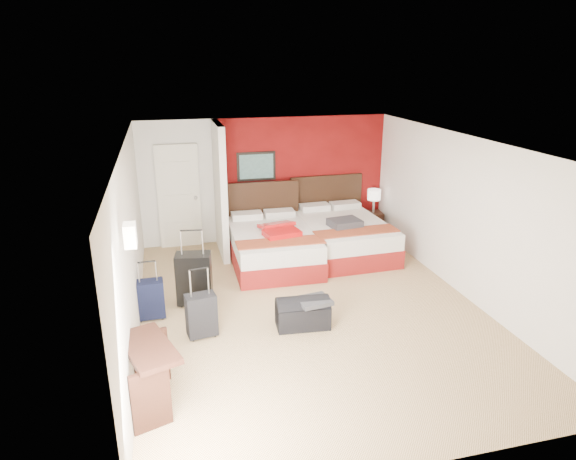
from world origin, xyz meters
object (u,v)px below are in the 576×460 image
object	(u,v)px
bed_left	(273,247)
bed_right	(344,237)
duffel_bag	(303,314)
suitcase_black	(194,280)
desk	(151,375)
suitcase_charcoal	(202,317)
suitcase_navy	(150,301)
nightstand	(372,224)
red_suitcase_open	(279,229)
table_lamp	(374,201)

from	to	relation	value
bed_left	bed_right	bearing A→B (deg)	8.69
duffel_bag	suitcase_black	bearing A→B (deg)	147.28
suitcase_black	desk	world-z (taller)	suitcase_black
suitcase_charcoal	suitcase_navy	size ratio (longest dim) A/B	1.05
bed_left	suitcase_black	xyz separation A→B (m)	(-1.50, -1.28, 0.08)
desk	suitcase_navy	bearing A→B (deg)	72.14
suitcase_charcoal	desk	bearing A→B (deg)	-124.65
bed_left	suitcase_charcoal	bearing A→B (deg)	-121.90
bed_right	nightstand	xyz separation A→B (m)	(0.94, 0.79, -0.06)
suitcase_black	suitcase_navy	world-z (taller)	suitcase_black
bed_right	suitcase_navy	xyz separation A→B (m)	(-3.61, -1.78, -0.04)
bed_right	desk	xyz separation A→B (m)	(-3.58, -3.79, 0.05)
red_suitcase_open	desk	xyz separation A→B (m)	(-2.23, -3.50, -0.31)
bed_left	table_lamp	world-z (taller)	table_lamp
bed_right	suitcase_navy	size ratio (longest dim) A/B	3.83
bed_right	red_suitcase_open	size ratio (longest dim) A/B	2.53
red_suitcase_open	nightstand	bearing A→B (deg)	14.77
bed_left	suitcase_black	distance (m)	1.98
nightstand	table_lamp	xyz separation A→B (m)	(0.00, 0.00, 0.50)
bed_left	red_suitcase_open	world-z (taller)	red_suitcase_open
table_lamp	duffel_bag	size ratio (longest dim) A/B	0.66
table_lamp	suitcase_black	bearing A→B (deg)	-149.90
suitcase_navy	duffel_bag	xyz separation A→B (m)	(2.07, -0.76, -0.09)
nightstand	desk	distance (m)	6.43
red_suitcase_open	suitcase_navy	world-z (taller)	red_suitcase_open
red_suitcase_open	suitcase_charcoal	bearing A→B (deg)	-136.50
table_lamp	desk	xyz separation A→B (m)	(-4.52, -4.58, -0.39)
bed_right	desk	bearing A→B (deg)	-135.42
desk	duffel_bag	bearing A→B (deg)	12.56
suitcase_black	table_lamp	bearing A→B (deg)	39.77
red_suitcase_open	duffel_bag	bearing A→B (deg)	-105.21
bed_right	suitcase_navy	world-z (taller)	bed_right
suitcase_charcoal	duffel_bag	xyz separation A→B (m)	(1.40, -0.08, -0.11)
nightstand	suitcase_black	size ratio (longest dim) A/B	0.66
bed_left	table_lamp	size ratio (longest dim) A/B	4.30
red_suitcase_open	bed_right	bearing A→B (deg)	1.70
bed_left	duffel_bag	size ratio (longest dim) A/B	2.85
bed_right	nightstand	world-z (taller)	bed_right
nightstand	bed_left	bearing A→B (deg)	-152.46
suitcase_charcoal	duffel_bag	size ratio (longest dim) A/B	0.79
table_lamp	suitcase_navy	world-z (taller)	table_lamp
bed_right	red_suitcase_open	world-z (taller)	red_suitcase_open
suitcase_black	duffel_bag	size ratio (longest dim) A/B	1.07
bed_left	table_lamp	xyz separation A→B (m)	(2.39, 0.98, 0.45)
bed_right	suitcase_black	xyz separation A→B (m)	(-2.95, -1.47, 0.07)
suitcase_charcoal	desk	distance (m)	1.47
duffel_bag	desk	distance (m)	2.40
desk	suitcase_charcoal	bearing A→B (deg)	45.18
nightstand	suitcase_black	distance (m)	4.50
bed_right	table_lamp	distance (m)	1.31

